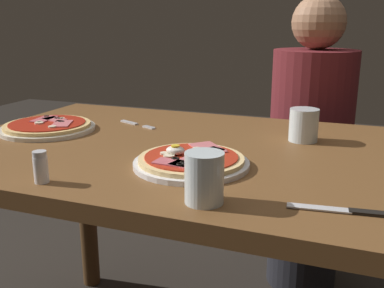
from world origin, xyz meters
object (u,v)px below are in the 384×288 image
Objects in this scene: dining_table at (188,186)px; pizza_foreground at (191,161)px; water_glass_near at (204,181)px; water_glass_far at (304,127)px; knife at (353,211)px; fork at (135,124)px; diner_person at (309,156)px; salt_shaker at (41,167)px; pizza_across_left at (48,127)px.

dining_table is 4.87× the size of pizza_foreground.
water_glass_near reaches higher than pizza_foreground.
knife is (0.14, -0.46, -0.04)m from water_glass_far.
fork is (-0.32, 0.33, -0.01)m from pizza_foreground.
fork is at bearing 46.69° from diner_person.
diner_person is at bearing 99.87° from knife.
salt_shaker is 0.06× the size of diner_person.
water_glass_far is 0.08× the size of diner_person.
water_glass_far is (0.28, 0.16, 0.15)m from dining_table.
diner_person reaches higher than salt_shaker.
diner_person is at bearing 93.25° from water_glass_far.
water_glass_near is at bearing 3.44° from salt_shaker.
salt_shaker is at bearing -116.65° from dining_table.
pizza_foreground reaches higher than fork.
water_glass_near is at bearing -169.69° from knife.
fork is 0.82m from knife.
water_glass_near is at bearing -62.56° from pizza_foreground.
pizza_foreground is at bearing 117.44° from water_glass_near.
pizza_across_left is 0.75m from water_glass_far.
pizza_foreground is 1.76× the size of fork.
dining_table is 1.10× the size of diner_person.
water_glass_near is (0.62, -0.35, 0.03)m from pizza_across_left.
diner_person is at bearing 44.47° from pizza_across_left.
salt_shaker is 1.17m from diner_person.
pizza_across_left is at bearing 150.63° from water_glass_near.
water_glass_far reaches higher than pizza_foreground.
water_glass_near is at bearing -64.15° from dining_table.
diner_person is (0.50, 0.53, -0.21)m from fork.
water_glass_near is 0.63× the size of fork.
water_glass_near is 0.08× the size of diner_person.
salt_shaker is at bearing -131.21° from water_glass_far.
dining_table is 4.60× the size of pizza_across_left.
diner_person is (0.43, 1.06, -0.24)m from salt_shaker.
salt_shaker reaches higher than dining_table.
diner_person is at bearing 85.48° from water_glass_near.
pizza_across_left is 0.24× the size of diner_person.
salt_shaker is at bearing -140.38° from pizza_foreground.
knife is at bearing -21.56° from pizza_foreground.
dining_table is 0.43m from salt_shaker.
water_glass_far is at bearing 30.43° from dining_table.
water_glass_near reaches higher than pizza_across_left.
water_glass_far is at bearing 93.25° from diner_person.
water_glass_near is 0.35m from salt_shaker.
pizza_across_left is 3.14× the size of water_glass_far.
knife is (0.67, -0.47, 0.00)m from fork.
knife is at bearing -19.09° from pizza_across_left.
salt_shaker is (-0.35, -0.02, -0.01)m from water_glass_near.
fork is 0.75m from diner_person.
water_glass_far is 0.60× the size of fork.
water_glass_far is 0.48m from knife.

